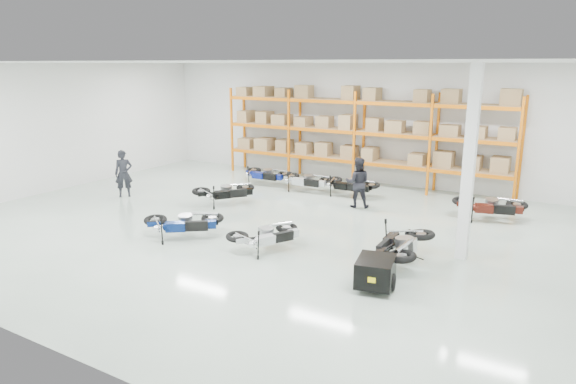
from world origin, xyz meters
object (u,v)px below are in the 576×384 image
Objects in this scene: trailer at (375,272)px; moto_touring_right at (402,239)px; moto_back_a at (266,171)px; moto_back_b at (306,177)px; moto_back_d at (490,202)px; moto_back_c at (350,181)px; person_left at (124,174)px; moto_silver_left at (266,231)px; moto_black_far_left at (225,188)px; moto_blue_centre at (183,218)px; person_back at (358,183)px.

moto_touring_right is at bearing 77.99° from trailer.
moto_back_a is 1.00× the size of moto_back_b.
moto_back_d reaches higher than moto_back_b.
moto_back_c is 7.79m from person_left.
trailer is at bearing -164.46° from moto_silver_left.
moto_black_far_left is at bearing 161.02° from moto_touring_right.
moto_silver_left is at bearing -162.09° from moto_back_b.
moto_blue_centre is 1.03× the size of moto_back_c.
moto_back_c is (3.04, 3.05, -0.01)m from moto_black_far_left.
moto_back_c is at bearing -89.05° from moto_back_a.
person_back is (0.34, 4.80, 0.30)m from moto_silver_left.
moto_back_c is (-3.56, 5.10, -0.06)m from moto_touring_right.
moto_back_b is at bearing -41.53° from moto_silver_left.
moto_blue_centre is 5.81m from person_back.
person_left reaches higher than moto_back_b.
moto_blue_centre is 1.12× the size of person_back.
trailer is at bearing 93.85° from person_back.
person_back is at bearing -114.66° from moto_back_b.
moto_blue_centre is at bearing 117.09° from moto_back_d.
moto_touring_right is 1.61m from trailer.
moto_black_far_left reaches higher than moto_back_b.
trailer is 10.59m from person_left.
moto_blue_centre reaches higher than moto_back_c.
person_back reaches higher than moto_touring_right.
moto_black_far_left reaches higher than trailer.
person_left is (-5.05, -3.86, 0.28)m from moto_back_b.
moto_touring_right is at bearing -141.44° from moto_back_c.
moto_back_a is at bearing -23.45° from moto_blue_centre.
moto_touring_right is at bearing -114.71° from moto_blue_centre.
person_left is (-4.74, 2.29, 0.26)m from moto_blue_centre.
moto_back_b reaches higher than moto_silver_left.
moto_silver_left is 4.54m from moto_black_far_left.
moto_back_d is at bearing -30.66° from person_left.
person_left is at bearing 124.60° from moto_back_c.
trailer is 0.92× the size of moto_back_b.
moto_back_a is (-7.00, 6.69, 0.15)m from trailer.
moto_touring_right is at bearing 152.11° from moto_back_d.
trailer is 0.87× the size of moto_back_d.
moto_black_far_left is 1.02× the size of moto_back_c.
moto_touring_right is 7.18m from moto_back_b.
moto_touring_right is at bearing -54.03° from person_left.
moto_blue_centre is 5.62m from moto_touring_right.
moto_back_d is at bearing 67.73° from trailer.
trailer is (6.60, -3.65, -0.17)m from moto_black_far_left.
moto_silver_left is 0.93× the size of moto_black_far_left.
moto_blue_centre is 6.58m from moto_back_c.
moto_touring_right is (6.60, -2.05, 0.05)m from moto_black_far_left.
trailer is 6.21m from person_back.
moto_silver_left is 0.95× the size of moto_back_c.
person_back is at bearing 85.69° from moto_back_d.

